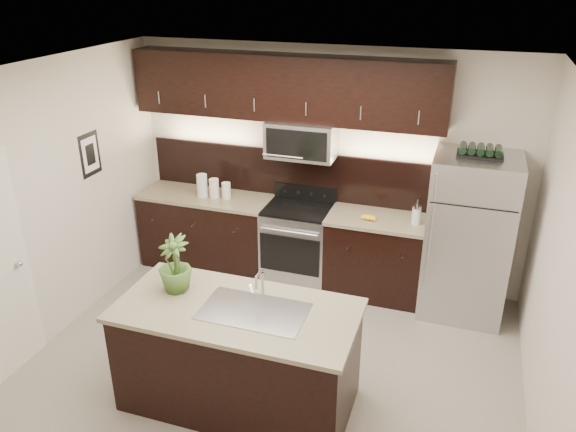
# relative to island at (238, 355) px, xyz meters

# --- Properties ---
(ground) EXTENTS (4.50, 4.50, 0.00)m
(ground) POSITION_rel_island_xyz_m (0.10, 0.44, -0.47)
(ground) COLOR gray
(ground) RESTS_ON ground
(room_walls) EXTENTS (4.52, 4.02, 2.71)m
(room_walls) POSITION_rel_island_xyz_m (-0.01, 0.40, 1.22)
(room_walls) COLOR beige
(room_walls) RESTS_ON ground
(counter_run) EXTENTS (3.51, 0.65, 0.94)m
(counter_run) POSITION_rel_island_xyz_m (-0.35, 2.13, -0.00)
(counter_run) COLOR black
(counter_run) RESTS_ON ground
(upper_fixtures) EXTENTS (3.49, 0.40, 1.66)m
(upper_fixtures) POSITION_rel_island_xyz_m (-0.33, 2.28, 1.67)
(upper_fixtures) COLOR black
(upper_fixtures) RESTS_ON counter_run
(island) EXTENTS (1.96, 0.96, 0.94)m
(island) POSITION_rel_island_xyz_m (0.00, 0.00, 0.00)
(island) COLOR black
(island) RESTS_ON ground
(sink_faucet) EXTENTS (0.84, 0.50, 0.28)m
(sink_faucet) POSITION_rel_island_xyz_m (0.15, 0.01, 0.48)
(sink_faucet) COLOR silver
(sink_faucet) RESTS_ON island
(refrigerator) EXTENTS (0.85, 0.76, 1.75)m
(refrigerator) POSITION_rel_island_xyz_m (1.72, 2.07, 0.41)
(refrigerator) COLOR #B2B2B7
(refrigerator) RESTS_ON ground
(wine_rack) EXTENTS (0.43, 0.27, 0.10)m
(wine_rack) POSITION_rel_island_xyz_m (1.72, 2.07, 1.33)
(wine_rack) COLOR black
(wine_rack) RESTS_ON refrigerator
(plant) EXTENTS (0.35, 0.35, 0.50)m
(plant) POSITION_rel_island_xyz_m (-0.59, 0.10, 0.72)
(plant) COLOR #3C5B24
(plant) RESTS_ON island
(canisters) EXTENTS (0.41, 0.14, 0.27)m
(canisters) POSITION_rel_island_xyz_m (-1.21, 2.09, 0.59)
(canisters) COLOR silver
(canisters) RESTS_ON counter_run
(french_press) EXTENTS (0.10, 0.10, 0.28)m
(french_press) POSITION_rel_island_xyz_m (1.17, 2.08, 0.57)
(french_press) COLOR silver
(french_press) RESTS_ON counter_run
(bananas) EXTENTS (0.18, 0.15, 0.05)m
(bananas) POSITION_rel_island_xyz_m (0.64, 2.05, 0.49)
(bananas) COLOR gold
(bananas) RESTS_ON counter_run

